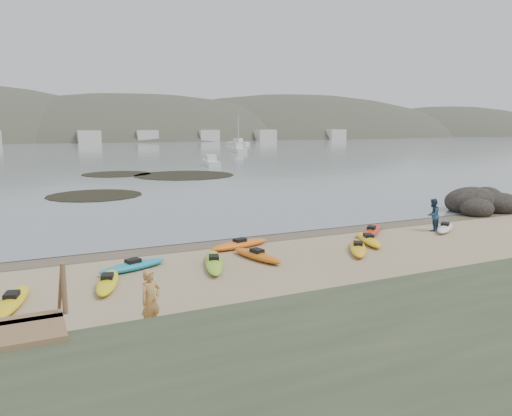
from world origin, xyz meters
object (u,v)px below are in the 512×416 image
stairs (23,347)px  person_east (433,215)px  rock_cluster (481,207)px  person_west (151,301)px

stairs → person_east: size_ratio=1.52×
stairs → person_east: stairs is taller
person_east → rock_cluster: bearing=-179.0°
stairs → person_west: stairs is taller
rock_cluster → person_east: bearing=-156.2°
stairs → person_west: (3.21, 2.05, -0.15)m
person_west → person_east: size_ratio=1.01×
stairs → rock_cluster: 30.57m
person_west → person_east: bearing=-4.1°
rock_cluster → stairs: bearing=-156.4°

